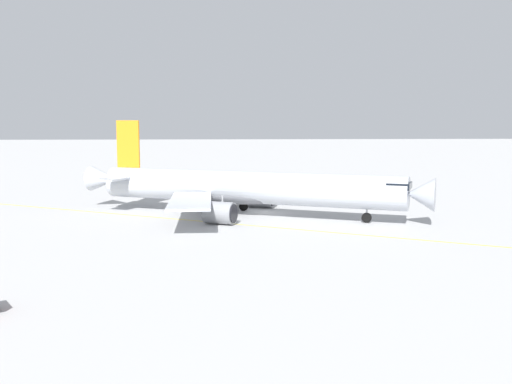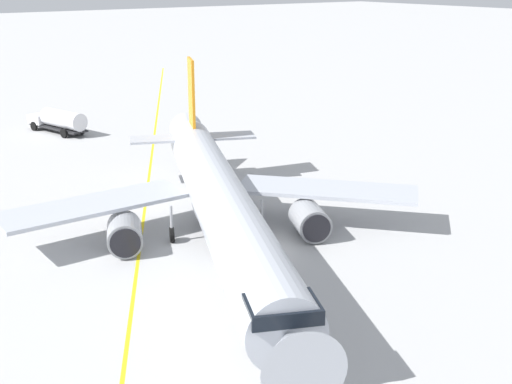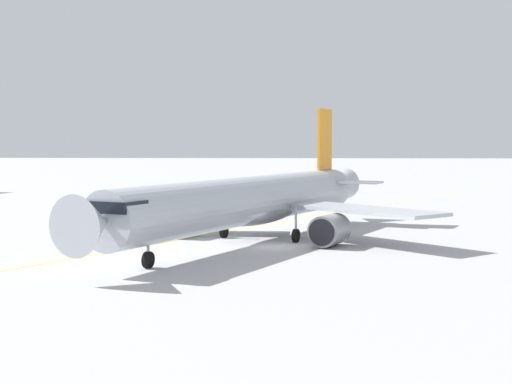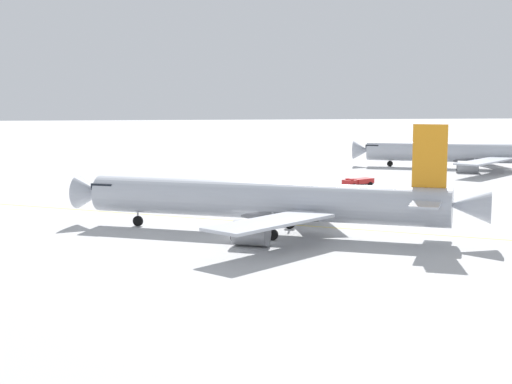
{
  "view_description": "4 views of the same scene",
  "coord_description": "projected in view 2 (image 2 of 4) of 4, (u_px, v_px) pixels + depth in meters",
  "views": [
    {
      "loc": [
        69.19,
        -5.52,
        11.01
      ],
      "look_at": [
        4.93,
        -1.41,
        3.2
      ],
      "focal_mm": 40.63,
      "sensor_mm": 36.0,
      "label": 1
    },
    {
      "loc": [
        25.31,
        34.74,
        18.38
      ],
      "look_at": [
        0.39,
        0.1,
        4.47
      ],
      "focal_mm": 47.47,
      "sensor_mm": 36.0,
      "label": 2
    },
    {
      "loc": [
        -1.94,
        59.37,
        8.14
      ],
      "look_at": [
        1.1,
        -1.38,
        4.11
      ],
      "focal_mm": 54.69,
      "sensor_mm": 36.0,
      "label": 3
    },
    {
      "loc": [
        -74.15,
        7.57,
        14.36
      ],
      "look_at": [
        -0.68,
        -1.09,
        4.54
      ],
      "focal_mm": 54.04,
      "sensor_mm": 36.0,
      "label": 4
    }
  ],
  "objects": [
    {
      "name": "ground_plane",
      "position": [
        260.0,
        252.0,
        46.56
      ],
      "size": [
        600.0,
        600.0,
        0.0
      ],
      "primitive_type": "plane",
      "color": "#B2B2B2"
    },
    {
      "name": "fuel_tanker_truck",
      "position": [
        59.0,
        120.0,
        80.56
      ],
      "size": [
        4.57,
        9.27,
        2.87
      ],
      "rotation": [
        0.0,
        0.0,
        4.98
      ],
      "color": "#232326",
      "rests_on": "ground_plane"
    },
    {
      "name": "airliner_main",
      "position": [
        220.0,
        202.0,
        46.8
      ],
      "size": [
        28.56,
        40.66,
        11.21
      ],
      "rotation": [
        0.0,
        0.0,
        1.15
      ],
      "color": "#B2B7C1",
      "rests_on": "ground_plane"
    },
    {
      "name": "taxiway_centreline",
      "position": [
        139.0,
        249.0,
        47.07
      ],
      "size": [
        91.99,
        163.84,
        0.01
      ],
      "rotation": [
        0.0,
        0.0,
        1.06
      ],
      "color": "yellow",
      "rests_on": "ground_plane"
    }
  ]
}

